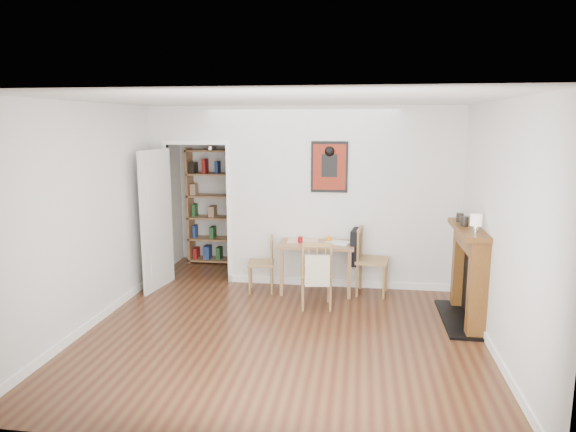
% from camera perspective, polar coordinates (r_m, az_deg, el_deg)
% --- Properties ---
extents(ground, '(5.20, 5.20, 0.00)m').
position_cam_1_polar(ground, '(6.41, -0.02, -11.32)').
color(ground, '#55351B').
rests_on(ground, ground).
extents(room_shell, '(5.20, 5.20, 5.20)m').
position_cam_1_polar(room_shell, '(7.36, 2.24, 1.99)').
color(room_shell, silver).
rests_on(room_shell, ground).
extents(dining_table, '(1.04, 0.66, 0.71)m').
position_cam_1_polar(dining_table, '(7.24, 3.24, -3.61)').
color(dining_table, '#9D6F49').
rests_on(dining_table, ground).
extents(chair_left, '(0.45, 0.45, 0.79)m').
position_cam_1_polar(chair_left, '(7.30, -3.01, -5.32)').
color(chair_left, '#977146').
rests_on(chair_left, ground).
extents(chair_right, '(0.59, 0.53, 0.94)m').
position_cam_1_polar(chair_right, '(7.23, 9.19, -4.85)').
color(chair_right, '#977146').
rests_on(chair_right, ground).
extents(chair_front, '(0.51, 0.56, 0.90)m').
position_cam_1_polar(chair_front, '(6.65, 3.16, -6.35)').
color(chair_front, '#977146').
rests_on(chair_front, ground).
extents(bookshelf, '(0.82, 0.33, 1.95)m').
position_cam_1_polar(bookshelf, '(8.78, -8.42, 1.02)').
color(bookshelf, '#9D6F49').
rests_on(bookshelf, ground).
extents(fireplace, '(0.45, 1.25, 1.16)m').
position_cam_1_polar(fireplace, '(6.53, 19.53, -5.83)').
color(fireplace, brown).
rests_on(fireplace, ground).
extents(red_glass, '(0.07, 0.07, 0.09)m').
position_cam_1_polar(red_glass, '(7.17, 1.37, -2.66)').
color(red_glass, maroon).
rests_on(red_glass, dining_table).
extents(orange_fruit, '(0.08, 0.08, 0.08)m').
position_cam_1_polar(orange_fruit, '(7.25, 4.59, -2.56)').
color(orange_fruit, orange).
rests_on(orange_fruit, dining_table).
extents(placemat, '(0.46, 0.36, 0.00)m').
position_cam_1_polar(placemat, '(7.30, 1.68, -2.76)').
color(placemat, beige).
rests_on(placemat, dining_table).
extents(notebook, '(0.39, 0.33, 0.02)m').
position_cam_1_polar(notebook, '(7.19, 5.57, -2.96)').
color(notebook, white).
rests_on(notebook, dining_table).
extents(mantel_lamp, '(0.13, 0.13, 0.20)m').
position_cam_1_polar(mantel_lamp, '(6.09, 20.16, -0.54)').
color(mantel_lamp, silver).
rests_on(mantel_lamp, fireplace).
extents(ceramic_jar_a, '(0.10, 0.10, 0.12)m').
position_cam_1_polar(ceramic_jar_a, '(6.42, 19.01, -0.54)').
color(ceramic_jar_a, black).
rests_on(ceramic_jar_a, fireplace).
extents(ceramic_jar_b, '(0.09, 0.09, 0.11)m').
position_cam_1_polar(ceramic_jar_b, '(6.67, 18.55, -0.15)').
color(ceramic_jar_b, black).
rests_on(ceramic_jar_b, fireplace).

